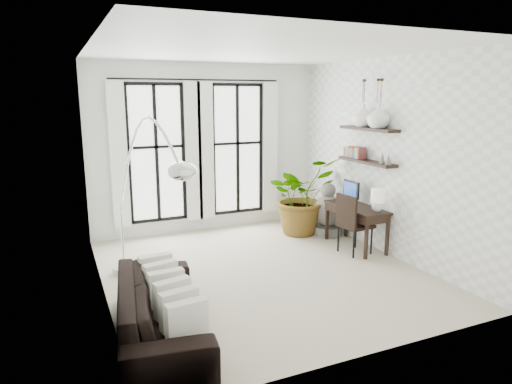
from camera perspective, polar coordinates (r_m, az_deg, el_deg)
floor at (r=6.98m, az=0.72°, el=-9.86°), size 5.00×5.00×0.00m
ceiling at (r=6.51m, az=0.80°, el=17.30°), size 5.00×5.00×0.00m
wall_left at (r=5.98m, az=-19.22°, el=1.73°), size 0.00×5.00×5.00m
wall_right at (r=7.76m, az=16.06°, el=4.13°), size 0.00×5.00×5.00m
wall_back at (r=8.87m, az=-6.05°, el=5.46°), size 4.50×0.00×4.50m
windows at (r=8.75m, az=-7.15°, el=5.07°), size 3.26×0.13×2.65m
wall_shelves at (r=7.96m, az=13.56°, el=5.38°), size 0.25×1.30×0.60m
sofa at (r=5.20m, az=-11.81°, el=-14.18°), size 1.17×2.32×0.65m
throw_pillows at (r=5.15m, az=-10.79°, el=-12.27°), size 0.40×1.52×0.40m
plant at (r=8.71m, az=5.67°, el=-0.44°), size 1.54×1.40×1.46m
desk at (r=7.97m, az=12.66°, el=-2.12°), size 0.53×1.24×1.13m
desk_chair at (r=7.70m, az=11.83°, el=-3.49°), size 0.53×0.53×1.01m
arc_lamp at (r=5.79m, az=-13.72°, el=4.10°), size 0.73×2.36×2.35m
buddha at (r=8.74m, az=8.95°, el=-2.61°), size 0.55×0.55×0.99m
vase_a at (r=7.69m, az=15.07°, el=9.11°), size 0.37×0.37×0.38m
vase_b at (r=8.01m, az=13.26°, el=9.30°), size 0.37×0.37×0.38m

